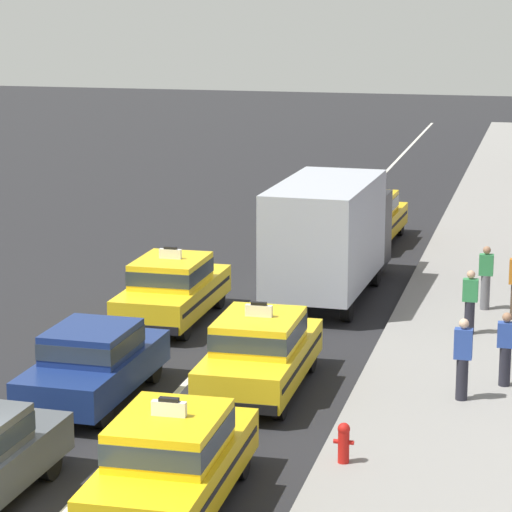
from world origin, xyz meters
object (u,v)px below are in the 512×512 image
(sedan_left_second, at_px, (94,361))
(taxi_right_nearest, at_px, (172,460))
(taxi_right_fourth, at_px, (369,217))
(taxi_left_third, at_px, (172,288))
(pedestrian_mid_block, at_px, (506,349))
(taxi_right_second, at_px, (260,351))
(pedestrian_trailing, at_px, (486,277))
(fire_hydrant, at_px, (344,441))
(pedestrian_near_crosswalk, at_px, (463,359))
(box_truck_right_third, at_px, (331,232))
(pedestrian_by_storefront, at_px, (470,302))

(sedan_left_second, distance_m, taxi_right_nearest, 5.68)
(taxi_right_fourth, bearing_deg, taxi_left_third, -107.31)
(sedan_left_second, bearing_deg, taxi_right_fourth, 79.68)
(sedan_left_second, distance_m, pedestrian_mid_block, 8.48)
(taxi_right_second, bearing_deg, pedestrian_trailing, 60.25)
(pedestrian_trailing, bearing_deg, fire_hydrant, -99.06)
(taxi_right_nearest, bearing_deg, sedan_left_second, 123.79)
(taxi_right_second, distance_m, pedestrian_near_crosswalk, 4.15)
(taxi_right_nearest, relative_size, pedestrian_mid_block, 2.92)
(pedestrian_near_crosswalk, bearing_deg, box_truck_right_third, 117.02)
(fire_hydrant, bearing_deg, pedestrian_near_crosswalk, 65.71)
(taxi_left_third, xyz_separation_m, pedestrian_by_storefront, (7.36, 0.18, 0.06))
(taxi_left_third, bearing_deg, pedestrian_by_storefront, 1.38)
(sedan_left_second, relative_size, pedestrian_by_storefront, 2.79)
(box_truck_right_third, distance_m, pedestrian_by_storefront, 5.25)
(sedan_left_second, height_order, taxi_right_second, taxi_right_second)
(pedestrian_by_storefront, bearing_deg, taxi_right_fourth, 110.82)
(pedestrian_by_storefront, distance_m, fire_hydrant, 8.84)
(fire_hydrant, bearing_deg, taxi_right_second, 122.61)
(pedestrian_mid_block, xyz_separation_m, fire_hydrant, (-2.53, -4.96, -0.40))
(taxi_right_nearest, height_order, pedestrian_trailing, taxi_right_nearest)
(taxi_right_second, xyz_separation_m, pedestrian_near_crosswalk, (4.15, 0.08, 0.13))
(pedestrian_near_crosswalk, bearing_deg, sedan_left_second, -168.71)
(pedestrian_by_storefront, bearing_deg, taxi_right_nearest, -109.61)
(pedestrian_mid_block, relative_size, pedestrian_trailing, 0.95)
(taxi_right_fourth, height_order, pedestrian_near_crosswalk, taxi_right_fourth)
(taxi_right_fourth, height_order, pedestrian_mid_block, taxi_right_fourth)
(box_truck_right_third, relative_size, pedestrian_mid_block, 4.48)
(pedestrian_mid_block, distance_m, fire_hydrant, 5.58)
(pedestrian_mid_block, xyz_separation_m, pedestrian_trailing, (-0.77, 6.12, 0.05))
(sedan_left_second, bearing_deg, pedestrian_trailing, 49.88)
(pedestrian_by_storefront, bearing_deg, fire_hydrant, -100.03)
(taxi_left_third, xyz_separation_m, fire_hydrant, (5.82, -8.52, -0.33))
(taxi_right_second, distance_m, fire_hydrant, 4.49)
(taxi_right_fourth, bearing_deg, fire_hydrant, -82.67)
(pedestrian_near_crosswalk, bearing_deg, taxi_right_fourth, 105.30)
(pedestrian_by_storefront, bearing_deg, sedan_left_second, -138.36)
(taxi_left_third, relative_size, taxi_right_fourth, 0.99)
(box_truck_right_third, bearing_deg, taxi_right_fourth, 90.37)
(taxi_right_second, bearing_deg, box_truck_right_third, 90.13)
(taxi_right_nearest, bearing_deg, taxi_right_second, 90.21)
(taxi_left_third, relative_size, pedestrian_mid_block, 2.91)
(taxi_right_second, xyz_separation_m, taxi_right_fourth, (-0.07, 15.49, 0.00))
(taxi_right_fourth, distance_m, pedestrian_by_storefront, 11.30)
(fire_hydrant, bearing_deg, box_truck_right_third, 101.43)
(taxi_left_third, distance_m, pedestrian_by_storefront, 7.37)
(taxi_left_third, relative_size, taxi_right_nearest, 1.00)
(taxi_right_nearest, height_order, pedestrian_mid_block, taxi_right_nearest)
(taxi_right_nearest, relative_size, pedestrian_by_storefront, 2.95)
(box_truck_right_third, bearing_deg, sedan_left_second, -107.95)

